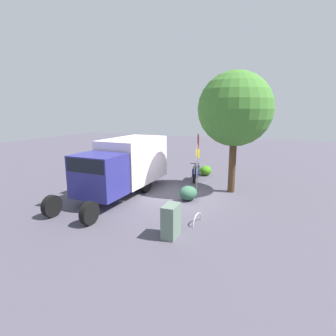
{
  "coord_description": "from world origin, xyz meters",
  "views": [
    {
      "loc": [
        12.24,
        4.62,
        4.27
      ],
      "look_at": [
        -0.18,
        -0.88,
        1.32
      ],
      "focal_mm": 28.76,
      "sensor_mm": 36.0,
      "label": 1
    }
  ],
  "objects": [
    {
      "name": "stop_sign",
      "position": [
        -1.27,
        0.36,
        2.03
      ],
      "size": [
        0.71,
        0.33,
        3.05
      ],
      "color": "#9E9EA3",
      "rests_on": "ground"
    },
    {
      "name": "ground_plane",
      "position": [
        0.0,
        0.0,
        0.0
      ],
      "size": [
        60.0,
        60.0,
        0.0
      ],
      "primitive_type": "plane",
      "color": "#4B4754"
    },
    {
      "name": "utility_cabinet",
      "position": [
        4.38,
        1.25,
        0.57
      ],
      "size": [
        0.81,
        0.49,
        1.14
      ],
      "primitive_type": "cube",
      "rotation": [
        0.0,
        0.0,
        0.04
      ],
      "color": "slate",
      "rests_on": "ground"
    },
    {
      "name": "box_truck_near",
      "position": [
        0.81,
        -2.93,
        1.56
      ],
      "size": [
        7.33,
        2.22,
        2.78
      ],
      "rotation": [
        0.0,
        0.0,
        0.0
      ],
      "color": "black",
      "rests_on": "ground"
    },
    {
      "name": "shrub_near_sign",
      "position": [
        -4.75,
        -0.15,
        0.32
      ],
      "size": [
        0.93,
        0.76,
        0.63
      ],
      "primitive_type": "ellipsoid",
      "color": "#3A7D17",
      "rests_on": "ground"
    },
    {
      "name": "bike_rack_hoop",
      "position": [
        2.97,
        1.75,
        0.0
      ],
      "size": [
        0.85,
        0.14,
        0.85
      ],
      "primitive_type": "torus",
      "rotation": [
        1.57,
        0.0,
        -0.11
      ],
      "color": "#B7B7BC",
      "rests_on": "ground"
    },
    {
      "name": "street_tree",
      "position": [
        -1.68,
        2.13,
        4.29
      ],
      "size": [
        3.73,
        3.73,
        6.18
      ],
      "color": "#47301E",
      "rests_on": "ground"
    },
    {
      "name": "motorcycle",
      "position": [
        -3.19,
        -0.32,
        0.52
      ],
      "size": [
        1.8,
        0.63,
        1.2
      ],
      "rotation": [
        0.0,
        0.0,
        0.17
      ],
      "color": "black",
      "rests_on": "ground"
    },
    {
      "name": "shrub_mid_verge",
      "position": [
        0.48,
        0.48,
        0.35
      ],
      "size": [
        1.02,
        0.83,
        0.69
      ],
      "primitive_type": "ellipsoid",
      "color": "#325E45",
      "rests_on": "ground"
    }
  ]
}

